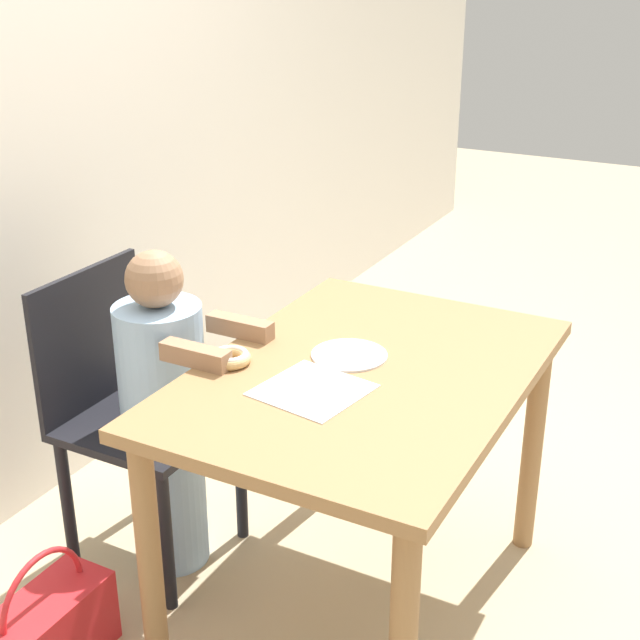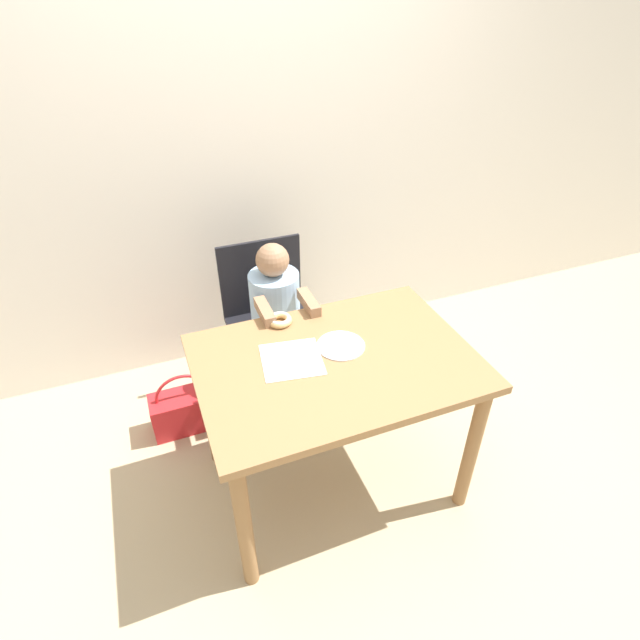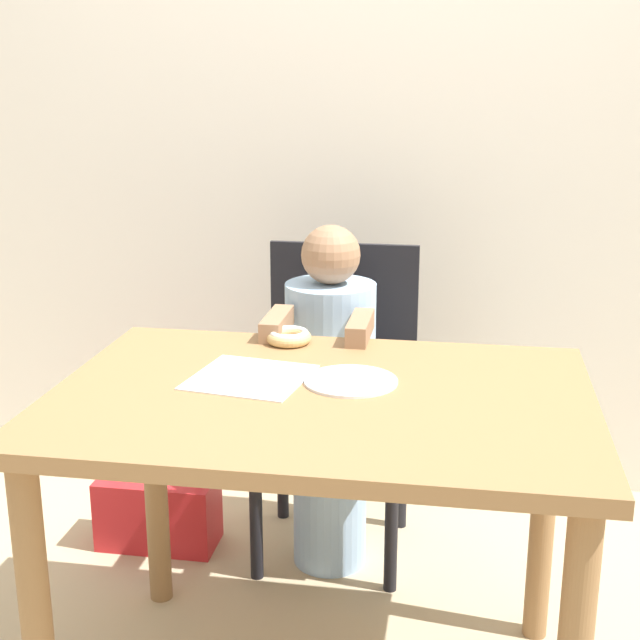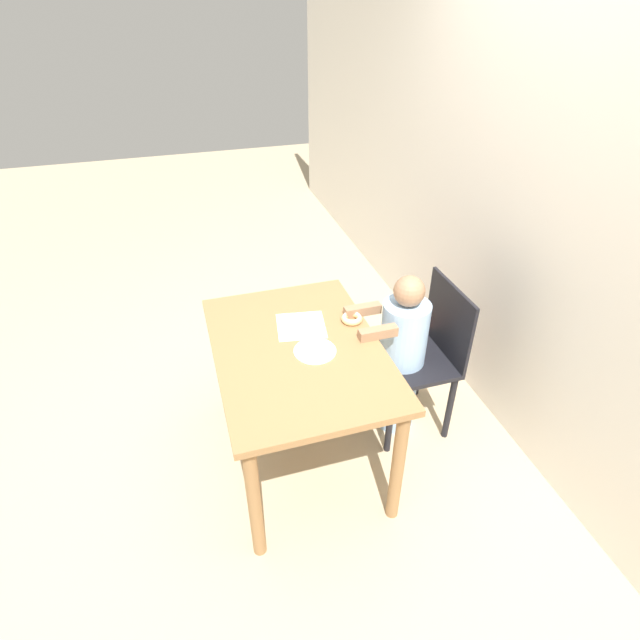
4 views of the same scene
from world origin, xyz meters
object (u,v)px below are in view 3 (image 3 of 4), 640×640
Objects in this scene: child_figure at (330,402)px; chair at (337,392)px; handbag at (158,508)px; donut at (289,336)px.

chair is at bearing 90.00° from child_figure.
donut is at bearing -31.31° from handbag.
child_figure is at bearing 77.71° from donut.
child_figure is 2.79× the size of handbag.
donut is (-0.06, -0.27, 0.27)m from child_figure.
chair reaches higher than donut.
handbag is at bearing 178.91° from child_figure.
handbag is (-0.52, 0.01, -0.38)m from child_figure.
chair is 2.51× the size of handbag.
chair is at bearing 12.21° from handbag.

